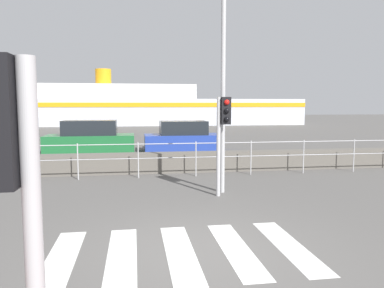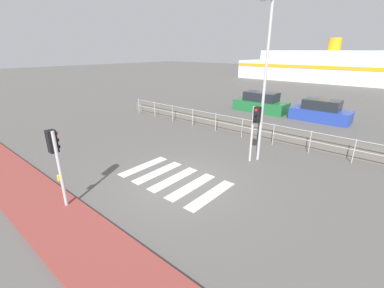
% 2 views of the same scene
% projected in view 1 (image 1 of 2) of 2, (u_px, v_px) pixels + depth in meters
% --- Properties ---
extents(ground_plane, '(160.00, 160.00, 0.00)m').
position_uv_depth(ground_plane, '(202.00, 251.00, 5.94)').
color(ground_plane, '#565451').
extents(crosswalk, '(4.05, 2.40, 0.01)m').
position_uv_depth(crosswalk, '(180.00, 252.00, 5.88)').
color(crosswalk, silver).
rests_on(crosswalk, ground_plane).
extents(seawall, '(22.63, 0.55, 0.68)m').
position_uv_depth(seawall, '(165.00, 162.00, 12.86)').
color(seawall, '#605B54').
rests_on(seawall, ground_plane).
extents(harbor_fence, '(20.41, 0.04, 1.14)m').
position_uv_depth(harbor_fence, '(167.00, 154.00, 11.96)').
color(harbor_fence, '#B2B2B5').
rests_on(harbor_fence, ground_plane).
extents(traffic_light_near, '(0.34, 0.32, 2.56)m').
position_uv_depth(traffic_light_near, '(10.00, 191.00, 1.97)').
color(traffic_light_near, '#B2B2B5').
rests_on(traffic_light_near, ground_plane).
extents(traffic_light_far, '(0.34, 0.32, 2.51)m').
position_uv_depth(traffic_light_far, '(223.00, 124.00, 9.35)').
color(traffic_light_far, '#B2B2B5').
rests_on(traffic_light_far, ground_plane).
extents(streetlamp, '(0.32, 1.00, 6.64)m').
position_uv_depth(streetlamp, '(225.00, 35.00, 9.36)').
color(streetlamp, '#B2B2B5').
rests_on(streetlamp, ground_plane).
extents(ferry_boat, '(37.52, 7.22, 6.46)m').
position_uv_depth(ferry_boat, '(135.00, 108.00, 44.27)').
color(ferry_boat, silver).
rests_on(ferry_boat, ground_plane).
extents(parked_car_green, '(4.22, 1.77, 1.57)m').
position_uv_depth(parked_car_green, '(90.00, 139.00, 18.21)').
color(parked_car_green, '#1E6633').
rests_on(parked_car_green, ground_plane).
extents(parked_car_blue, '(3.88, 1.74, 1.51)m').
position_uv_depth(parked_car_blue, '(183.00, 138.00, 18.90)').
color(parked_car_blue, '#233D9E').
rests_on(parked_car_blue, ground_plane).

